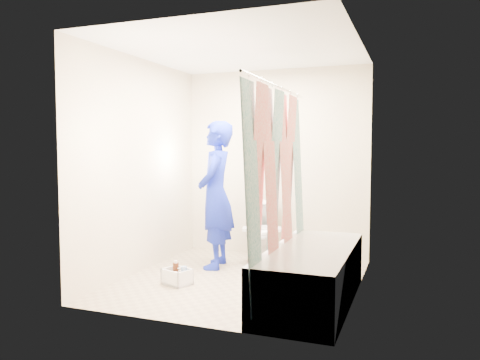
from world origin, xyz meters
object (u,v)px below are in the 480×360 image
at_px(bathtub, 312,273).
at_px(toilet, 262,233).
at_px(plumber, 216,195).
at_px(cleaning_caddy, 178,277).

bearing_deg(bathtub, toilet, 125.02).
bearing_deg(toilet, bathtub, -71.12).
height_order(bathtub, toilet, toilet).
relative_size(bathtub, toilet, 2.37).
xyz_separation_m(plumber, cleaning_caddy, (-0.08, -0.79, -0.78)).
xyz_separation_m(bathtub, cleaning_caddy, (-1.40, 0.07, -0.19)).
bearing_deg(toilet, plumber, -155.07).
height_order(plumber, cleaning_caddy, plumber).
height_order(toilet, plumber, plumber).
bearing_deg(cleaning_caddy, plumber, 104.42).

